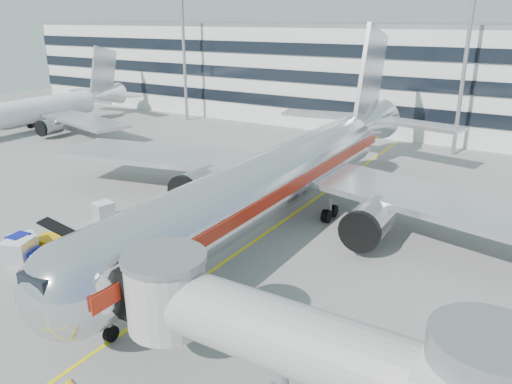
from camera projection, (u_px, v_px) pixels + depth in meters
The scene contains 14 objects.
ground at pixel (201, 278), 33.47m from camera, with size 180.00×180.00×0.00m, color gray.
lead_in_line at pixel (274, 227), 41.52m from camera, with size 0.25×70.00×0.01m, color yellow.
main_jet at pixel (285, 174), 41.49m from camera, with size 50.95×48.70×16.06m.
jet_bridge at pixel (321, 356), 19.76m from camera, with size 17.80×4.50×7.00m.
terminal at pixel (426, 76), 77.53m from camera, with size 150.00×24.25×15.60m.
light_mast_west at pixel (183, 28), 79.52m from camera, with size 2.40×1.20×25.45m.
light_mast_centre at pixel (469, 32), 58.41m from camera, with size 2.40×1.20×25.45m.
second_jet at pixel (30, 111), 75.07m from camera, with size 38.21×36.52×12.04m.
belt_loader at pixel (64, 243), 37.06m from camera, with size 5.01×2.54×2.34m.
baggage_tug at pixel (24, 250), 35.68m from camera, with size 2.68×1.86×1.90m.
cargo_container_left at pixel (19, 252), 35.14m from camera, with size 2.24×2.24×1.85m.
cargo_container_right at pixel (104, 211), 42.85m from camera, with size 1.85×1.85×1.58m.
cargo_container_front at pixel (24, 247), 36.00m from camera, with size 2.18×2.18×1.78m.
ramp_worker at pixel (147, 237), 37.30m from camera, with size 0.75×0.49×2.05m, color #A5FF1A.
Camera 1 is at (18.56, -23.39, 16.59)m, focal length 35.00 mm.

